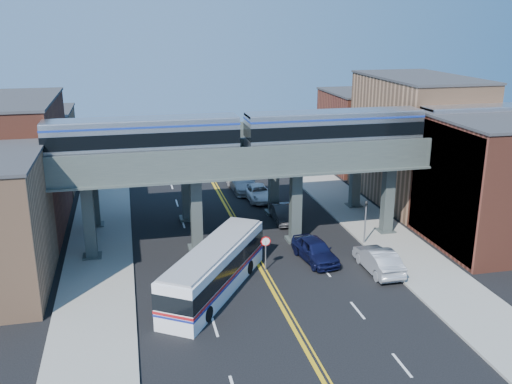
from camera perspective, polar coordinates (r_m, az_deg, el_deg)
The scene contains 20 objects.
ground at distance 38.87m, azimuth 1.59°, elevation -9.69°, with size 120.00×120.00×0.00m, color black.
sidewalk_west at distance 47.01m, azimuth -15.33°, elevation -5.31°, with size 5.00×70.00×0.16m, color gray.
sidewalk_east at distance 51.12m, azimuth 11.35°, elevation -3.18°, with size 5.00×70.00×0.16m, color gray.
building_west_b at distance 51.92m, azimuth -23.32°, elevation 2.31°, with size 8.00×14.00×11.00m, color brown.
building_west_c at distance 64.74m, azimuth -21.27°, elevation 3.90°, with size 8.00×10.00×8.00m, color #9F7252.
building_east_a at distance 48.08m, azimuth 22.26°, elevation 0.71°, with size 8.00×10.00×10.00m, color brown.
building_east_b at distance 57.73m, azimuth 15.67°, elevation 4.97°, with size 8.00×14.00×12.00m, color #9F7252.
building_east_c at distance 69.48m, azimuth 10.54°, elevation 6.04°, with size 8.00×10.00×9.00m, color brown.
mural_panel at distance 46.02m, azimuth 18.18°, elevation 0.13°, with size 0.10×9.50×9.50m, color teal.
elevated_viaduct_near at distance 43.89m, azimuth -0.94°, elevation 2.53°, with size 52.00×3.60×7.40m.
elevated_viaduct_far at distance 50.57m, azimuth -2.59°, elevation 4.48°, with size 52.00×3.60×7.40m.
transit_train at distance 45.24m, azimuth 7.82°, elevation 6.25°, with size 43.42×2.72×3.16m.
stop_sign at distance 40.84m, azimuth 0.97°, elevation -5.59°, with size 0.76×0.09×2.63m.
traffic_signal at distance 46.04m, azimuth 10.90°, elevation -2.51°, with size 0.15×0.18×4.10m.
transit_bus at distance 38.04m, azimuth -4.17°, elevation -7.74°, with size 8.60×11.38×3.05m.
car_lane_a at distance 42.98m, azimuth 5.93°, elevation -5.78°, with size 2.05×5.10×1.74m, color #0E1134.
car_lane_b at distance 50.82m, azimuth 2.68°, elevation -2.16°, with size 1.59×4.57×1.51m, color #303032.
car_lane_c at distance 56.84m, azimuth 0.22°, elevation -0.06°, with size 2.41×5.23×1.45m, color white.
car_lane_d at distance 59.78m, azimuth -1.36°, elevation 0.99°, with size 2.54×6.25×1.81m, color #AEADB2.
car_parked_curb at distance 41.99m, azimuth 12.13°, elevation -6.65°, with size 1.85×5.29×1.74m, color #A4A4A8.
Camera 1 is at (-8.77, -33.56, 17.55)m, focal length 40.00 mm.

